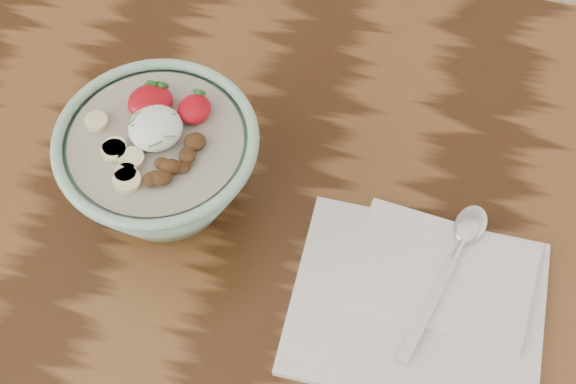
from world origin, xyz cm
name	(u,v)px	position (x,y,z in cm)	size (l,w,h in cm)	color
table	(260,301)	(0.00, 0.00, 65.70)	(160.00, 90.00, 75.00)	#381E0E
breakfast_bowl	(161,163)	(-11.36, 5.71, 81.90)	(20.30, 20.30, 13.43)	#90C1A3
napkin	(422,300)	(17.15, -0.33, 75.64)	(24.99, 21.13, 1.53)	white
spoon	(460,245)	(19.98, 6.07, 76.95)	(7.53, 19.25, 1.02)	silver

